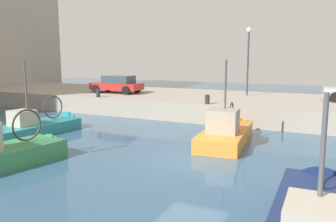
% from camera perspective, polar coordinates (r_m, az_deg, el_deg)
% --- Properties ---
extents(water_surface, '(80.00, 80.00, 0.00)m').
position_cam_1_polar(water_surface, '(14.06, 3.82, -7.84)').
color(water_surface, '#335675').
rests_on(water_surface, ground).
extents(quay_wall, '(9.00, 56.00, 1.20)m').
position_cam_1_polar(quay_wall, '(24.76, 13.92, 0.63)').
color(quay_wall, '#9E9384').
rests_on(quay_wall, ground).
extents(fishing_boat_orange, '(6.20, 2.45, 4.72)m').
position_cam_1_polar(fishing_boat_orange, '(17.29, 9.48, -4.24)').
color(fishing_boat_orange, orange).
rests_on(fishing_boat_orange, ground).
extents(fishing_boat_green, '(6.33, 2.74, 5.04)m').
position_cam_1_polar(fishing_boat_green, '(14.53, -25.31, -7.53)').
color(fishing_boat_green, '#388951').
rests_on(fishing_boat_green, ground).
extents(fishing_boat_teal, '(5.96, 2.59, 4.68)m').
position_cam_1_polar(fishing_boat_teal, '(20.00, -19.87, -3.04)').
color(fishing_boat_teal, teal).
rests_on(fishing_boat_teal, ground).
extents(parked_car_red, '(1.97, 4.01, 1.34)m').
position_cam_1_polar(parked_car_red, '(27.61, -8.18, 4.32)').
color(parked_car_red, red).
rests_on(parked_car_red, quay_wall).
extents(mooring_bollard_south, '(0.28, 0.28, 0.55)m').
position_cam_1_polar(mooring_bollard_south, '(21.21, 6.34, 1.88)').
color(mooring_bollard_south, '#2D2D33').
rests_on(mooring_bollard_south, quay_wall).
extents(mooring_bollard_mid, '(0.28, 0.28, 0.55)m').
position_cam_1_polar(mooring_bollard_mid, '(25.03, -11.20, 2.83)').
color(mooring_bollard_mid, '#2D2D33').
rests_on(mooring_bollard_mid, quay_wall).
extents(quay_streetlamp, '(0.36, 0.36, 4.83)m').
position_cam_1_polar(quay_streetlamp, '(26.19, 12.82, 9.57)').
color(quay_streetlamp, '#38383D').
rests_on(quay_streetlamp, quay_wall).
extents(waterfront_building_central, '(10.12, 6.94, 17.79)m').
position_cam_1_polar(waterfront_building_central, '(44.21, -24.95, 14.41)').
color(waterfront_building_central, '#B2A899').
rests_on(waterfront_building_central, ground).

